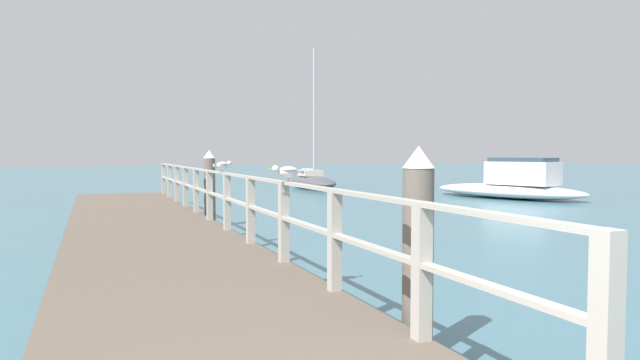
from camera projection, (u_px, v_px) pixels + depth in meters
name	position (u px, v px, depth m)	size (l,w,h in m)	color
pier_deck	(147.00, 239.00, 10.50)	(2.88, 19.55, 0.42)	brown
pier_railing	(218.00, 192.00, 10.98)	(0.12, 18.07, 1.07)	#B2ADA3
dock_piling_near	(418.00, 251.00, 4.95)	(0.29, 0.29, 1.92)	#6B6056
dock_piling_far	(210.00, 188.00, 13.63)	(0.29, 0.29, 1.92)	#6B6056
seagull_foreground	(288.00, 171.00, 7.02)	(0.48, 0.19, 0.21)	white
seagull_background	(223.00, 165.00, 10.55)	(0.44, 0.27, 0.21)	white
boat_0	(512.00, 185.00, 22.34)	(4.30, 6.88, 1.66)	white
boat_2	(312.00, 181.00, 28.73)	(2.04, 5.21, 7.19)	#4C4C51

